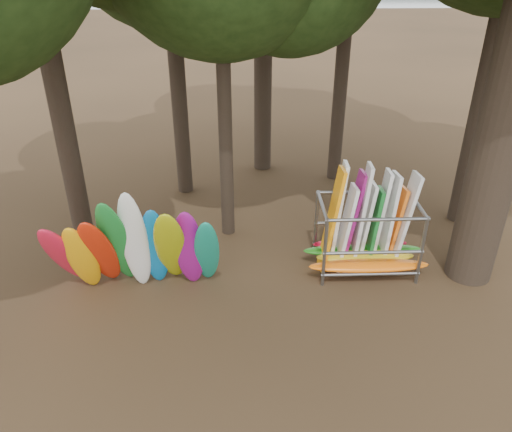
{
  "coord_description": "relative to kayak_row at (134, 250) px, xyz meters",
  "views": [
    {
      "loc": [
        -0.99,
        -9.88,
        7.68
      ],
      "look_at": [
        -0.58,
        1.5,
        1.4
      ],
      "focal_mm": 35.0,
      "sensor_mm": 36.0,
      "label": 1
    }
  ],
  "objects": [
    {
      "name": "kayak_row",
      "position": [
        0.0,
        0.0,
        0.0
      ],
      "size": [
        4.1,
        1.93,
        3.14
      ],
      "color": "red",
      "rests_on": "ground"
    },
    {
      "name": "ground",
      "position": [
        3.53,
        -0.14,
        -1.29
      ],
      "size": [
        120.0,
        120.0,
        0.0
      ],
      "primitive_type": "plane",
      "color": "#47331E",
      "rests_on": "ground"
    },
    {
      "name": "lake",
      "position": [
        3.53,
        59.86,
        -1.29
      ],
      "size": [
        160.0,
        160.0,
        0.0
      ],
      "primitive_type": "plane",
      "color": "gray",
      "rests_on": "ground"
    },
    {
      "name": "storage_rack",
      "position": [
        5.8,
        0.97,
        -0.35
      ],
      "size": [
        3.2,
        1.6,
        2.92
      ],
      "color": "slate",
      "rests_on": "ground"
    }
  ]
}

